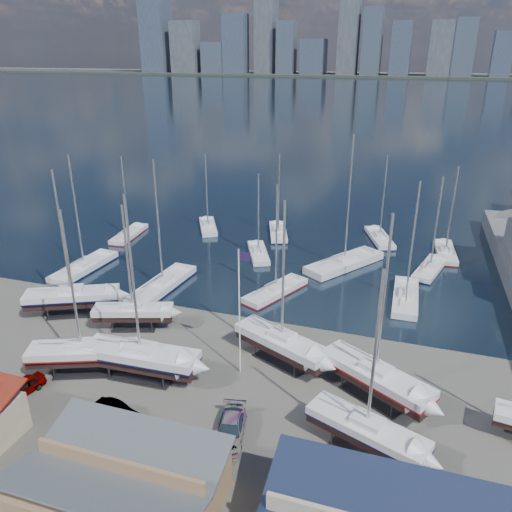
% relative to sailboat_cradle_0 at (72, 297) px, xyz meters
% --- Properties ---
extents(ground, '(1400.00, 1400.00, 0.00)m').
position_rel_sailboat_cradle_0_xyz_m(ground, '(19.24, -4.84, -2.09)').
color(ground, '#605E59').
rests_on(ground, ground).
extents(water, '(1400.00, 600.00, 0.40)m').
position_rel_sailboat_cradle_0_xyz_m(water, '(19.24, 305.16, -2.24)').
color(water, '#182B38').
rests_on(water, ground).
extents(far_shore, '(1400.00, 80.00, 2.20)m').
position_rel_sailboat_cradle_0_xyz_m(far_shore, '(19.24, 565.16, -0.99)').
color(far_shore, '#2D332D').
rests_on(far_shore, ground).
extents(skyline, '(639.14, 43.80, 107.69)m').
position_rel_sailboat_cradle_0_xyz_m(skyline, '(11.41, 558.92, 37.00)').
color(skyline, '#475166').
rests_on(skyline, far_shore).
extents(shed_grey, '(12.60, 8.40, 4.17)m').
position_rel_sailboat_cradle_0_xyz_m(shed_grey, '(19.24, -20.84, 0.06)').
color(shed_grey, '#8C6B4C').
rests_on(shed_grey, ground).
extents(sailboat_cradle_0, '(10.39, 6.94, 16.39)m').
position_rel_sailboat_cradle_0_xyz_m(sailboat_cradle_0, '(0.00, 0.00, 0.00)').
color(sailboat_cradle_0, '#2D2D33').
rests_on(sailboat_cradle_0, ground).
extents(sailboat_cradle_1, '(9.93, 6.04, 15.58)m').
position_rel_sailboat_cradle_0_xyz_m(sailboat_cradle_1, '(7.83, -8.99, -0.04)').
color(sailboat_cradle_1, '#2D2D33').
rests_on(sailboat_cradle_1, ground).
extents(sailboat_cradle_2, '(8.56, 4.77, 13.66)m').
position_rel_sailboat_cradle_0_xyz_m(sailboat_cradle_2, '(8.08, -0.67, -0.13)').
color(sailboat_cradle_2, '#2D2D33').
rests_on(sailboat_cradle_2, ground).
extents(sailboat_cradle_3, '(10.72, 3.38, 17.07)m').
position_rel_sailboat_cradle_0_xyz_m(sailboat_cradle_3, '(13.27, -8.02, 0.04)').
color(sailboat_cradle_3, '#2D2D33').
rests_on(sailboat_cradle_3, ground).
extents(sailboat_cradle_4, '(9.99, 6.55, 15.90)m').
position_rel_sailboat_cradle_0_xyz_m(sailboat_cradle_4, '(24.61, -1.86, -0.02)').
color(sailboat_cradle_4, '#2D2D33').
rests_on(sailboat_cradle_4, ground).
extents(sailboat_cradle_5, '(9.38, 5.62, 14.77)m').
position_rel_sailboat_cradle_0_xyz_m(sailboat_cradle_5, '(33.49, -11.11, -0.08)').
color(sailboat_cradle_5, '#2D2D33').
rests_on(sailboat_cradle_5, ground).
extents(sailboat_cradle_6, '(10.24, 7.63, 16.44)m').
position_rel_sailboat_cradle_0_xyz_m(sailboat_cradle_6, '(33.46, -4.51, 0.00)').
color(sailboat_cradle_6, '#2D2D33').
rests_on(sailboat_cradle_6, ground).
extents(sailboat_moored_0, '(3.81, 11.10, 16.32)m').
position_rel_sailboat_cradle_0_xyz_m(sailboat_moored_0, '(-6.14, 10.45, -1.78)').
color(sailboat_moored_0, black).
rests_on(sailboat_moored_0, water).
extents(sailboat_moored_1, '(3.23, 9.14, 13.40)m').
position_rel_sailboat_cradle_0_xyz_m(sailboat_moored_1, '(-7.41, 23.83, -1.78)').
color(sailboat_moored_1, black).
rests_on(sailboat_moored_1, water).
extents(sailboat_moored_2, '(6.10, 8.75, 12.99)m').
position_rel_sailboat_cradle_0_xyz_m(sailboat_moored_2, '(3.05, 31.09, -1.77)').
color(sailboat_moored_2, black).
rests_on(sailboat_moored_2, water).
extents(sailboat_moored_3, '(4.18, 11.52, 16.86)m').
position_rel_sailboat_cradle_0_xyz_m(sailboat_moored_3, '(6.47, 8.87, -1.78)').
color(sailboat_moored_3, black).
rests_on(sailboat_moored_3, water).
extents(sailboat_moored_4, '(5.58, 8.54, 12.57)m').
position_rel_sailboat_cradle_0_xyz_m(sailboat_moored_4, '(14.50, 22.64, -1.77)').
color(sailboat_moored_4, black).
rests_on(sailboat_moored_4, water).
extents(sailboat_moored_5, '(5.29, 9.42, 13.57)m').
position_rel_sailboat_cradle_0_xyz_m(sailboat_moored_5, '(14.82, 32.05, -1.78)').
color(sailboat_moored_5, black).
rests_on(sailboat_moored_5, water).
extents(sailboat_moored_6, '(6.36, 9.81, 14.28)m').
position_rel_sailboat_cradle_0_xyz_m(sailboat_moored_6, '(20.22, 11.58, -1.78)').
color(sailboat_moored_6, black).
rests_on(sailboat_moored_6, water).
extents(sailboat_moored_7, '(9.74, 12.26, 18.73)m').
position_rel_sailboat_cradle_0_xyz_m(sailboat_moored_7, '(26.88, 22.41, -1.76)').
color(sailboat_moored_7, black).
rests_on(sailboat_moored_7, water).
extents(sailboat_moored_8, '(5.62, 9.64, 13.91)m').
position_rel_sailboat_cradle_0_xyz_m(sailboat_moored_8, '(30.53, 34.32, -1.78)').
color(sailboat_moored_8, black).
rests_on(sailboat_moored_8, water).
extents(sailboat_moored_9, '(2.95, 10.04, 15.09)m').
position_rel_sailboat_cradle_0_xyz_m(sailboat_moored_9, '(35.27, 14.60, -1.77)').
color(sailboat_moored_9, black).
rests_on(sailboat_moored_9, water).
extents(sailboat_moored_10, '(4.81, 9.41, 13.55)m').
position_rel_sailboat_cradle_0_xyz_m(sailboat_moored_10, '(38.02, 24.37, -1.78)').
color(sailboat_moored_10, black).
rests_on(sailboat_moored_10, water).
extents(sailboat_moored_11, '(3.25, 9.23, 13.54)m').
position_rel_sailboat_cradle_0_xyz_m(sailboat_moored_11, '(40.12, 31.20, -1.78)').
color(sailboat_moored_11, black).
rests_on(sailboat_moored_11, water).
extents(car_a, '(2.65, 4.33, 1.38)m').
position_rel_sailboat_cradle_0_xyz_m(car_a, '(4.66, -13.37, -1.40)').
color(car_a, gray).
rests_on(car_a, ground).
extents(car_b, '(4.61, 2.29, 1.45)m').
position_rel_sailboat_cradle_0_xyz_m(car_b, '(14.23, -13.81, -1.36)').
color(car_b, gray).
rests_on(car_b, ground).
extents(car_c, '(3.53, 5.96, 1.56)m').
position_rel_sailboat_cradle_0_xyz_m(car_c, '(23.15, -16.36, -1.31)').
color(car_c, gray).
rests_on(car_c, ground).
extents(car_d, '(3.20, 5.63, 1.54)m').
position_rel_sailboat_cradle_0_xyz_m(car_d, '(23.56, -12.79, -1.32)').
color(car_d, gray).
rests_on(car_d, ground).
extents(flagpole, '(1.07, 0.12, 12.15)m').
position_rel_sailboat_cradle_0_xyz_m(flagpole, '(21.51, -4.54, 4.91)').
color(flagpole, white).
rests_on(flagpole, ground).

